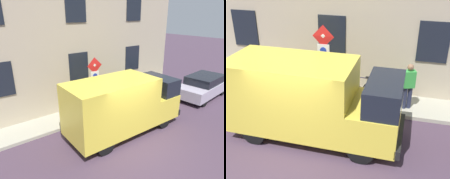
{
  "view_description": "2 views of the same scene",
  "coord_description": "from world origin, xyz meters",
  "views": [
    {
      "loc": [
        -5.1,
        5.16,
        5.08
      ],
      "look_at": [
        2.74,
        -0.8,
        1.47
      ],
      "focal_mm": 33.84,
      "sensor_mm": 36.0,
      "label": 1
    },
    {
      "loc": [
        -5.87,
        -3.07,
        5.47
      ],
      "look_at": [
        2.26,
        -0.87,
        1.23
      ],
      "focal_mm": 45.8,
      "sensor_mm": 36.0,
      "label": 2
    }
  ],
  "objects": [
    {
      "name": "ground_plane",
      "position": [
        0.0,
        0.0,
        0.0
      ],
      "size": [
        80.0,
        80.0,
        0.0
      ],
      "primitive_type": "plane",
      "color": "#483647"
    },
    {
      "name": "sidewalk_slab",
      "position": [
        3.78,
        0.0,
        0.07
      ],
      "size": [
        1.61,
        15.78,
        0.14
      ],
      "primitive_type": "cube",
      "color": "#ABA894",
      "rests_on": "ground_plane"
    },
    {
      "name": "sign_post_stacked",
      "position": [
        3.19,
        -0.1,
        2.06
      ],
      "size": [
        0.15,
        0.56,
        2.85
      ],
      "color": "#474C47",
      "rests_on": "sidewalk_slab"
    },
    {
      "name": "delivery_van",
      "position": [
        1.28,
        -0.28,
        1.33
      ],
      "size": [
        2.04,
        5.35,
        2.5
      ],
      "rotation": [
        0.0,
        0.0,
        4.7
      ],
      "color": "yellow",
      "rests_on": "ground_plane"
    },
    {
      "name": "bicycle_green",
      "position": [
        4.04,
        -2.24,
        0.51
      ],
      "size": [
        0.46,
        1.72,
        0.89
      ],
      "rotation": [
        0.0,
        0.0,
        1.62
      ],
      "color": "black",
      "rests_on": "sidewalk_slab"
    },
    {
      "name": "bicycle_black",
      "position": [
        4.04,
        -1.33,
        0.51
      ],
      "size": [
        0.46,
        1.71,
        0.89
      ],
      "rotation": [
        0.0,
        0.0,
        1.58
      ],
      "color": "black",
      "rests_on": "sidewalk_slab"
    },
    {
      "name": "bicycle_purple",
      "position": [
        4.04,
        -0.42,
        0.51
      ],
      "size": [
        0.46,
        1.72,
        0.89
      ],
      "rotation": [
        0.0,
        0.0,
        1.51
      ],
      "color": "black",
      "rests_on": "sidewalk_slab"
    },
    {
      "name": "pedestrian",
      "position": [
        3.57,
        -3.11,
        1.07
      ],
      "size": [
        0.39,
        0.47,
        1.72
      ],
      "rotation": [
        0.0,
        0.0,
        0.37
      ],
      "color": "#262B47",
      "rests_on": "sidewalk_slab"
    }
  ]
}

